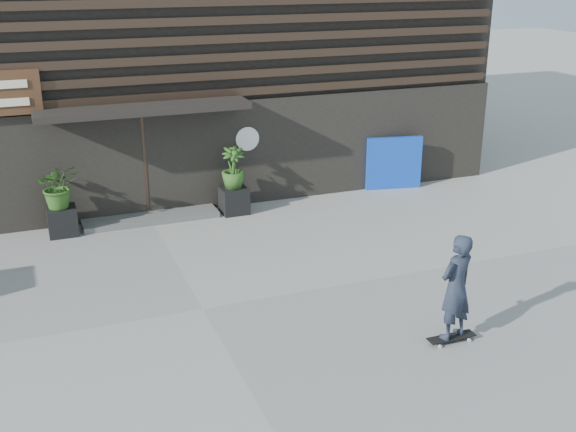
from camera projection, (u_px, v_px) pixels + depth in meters
name	position (u px, v px, depth m)	size (l,w,h in m)	color
ground	(203.00, 309.00, 11.80)	(80.00, 80.00, 0.00)	gray
entrance_step	(151.00, 217.00, 15.81)	(3.00, 0.80, 0.12)	#4F4F4D
planter_pot_left	(62.00, 221.00, 14.91)	(0.60, 0.60, 0.60)	black
bamboo_left	(58.00, 186.00, 14.64)	(0.86, 0.75, 0.96)	#2D591E
planter_pot_right	(234.00, 200.00, 16.19)	(0.60, 0.60, 0.60)	black
bamboo_right	(233.00, 168.00, 15.93)	(0.54, 0.54, 0.96)	#2D591E
blue_tarp	(394.00, 163.00, 17.79)	(1.43, 0.12, 1.34)	#0D36B3
building	(104.00, 19.00, 19.16)	(18.00, 11.00, 8.00)	black
skateboarder	(456.00, 288.00, 10.47)	(0.78, 0.56, 1.76)	black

